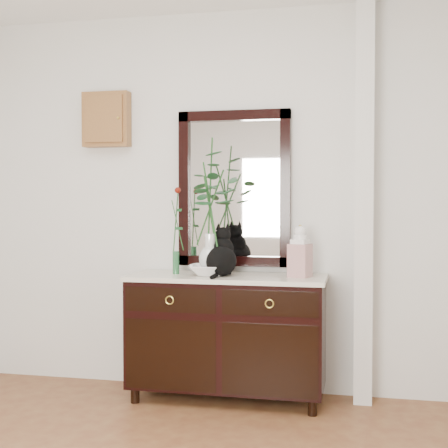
% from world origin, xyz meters
% --- Properties ---
extents(wall_back, '(3.60, 0.04, 2.70)m').
position_xyz_m(wall_back, '(0.00, 1.98, 1.35)').
color(wall_back, silver).
rests_on(wall_back, ground).
extents(pilaster, '(0.12, 0.20, 2.70)m').
position_xyz_m(pilaster, '(1.00, 1.90, 1.35)').
color(pilaster, silver).
rests_on(pilaster, ground).
extents(sideboard, '(1.33, 0.52, 0.82)m').
position_xyz_m(sideboard, '(0.10, 1.73, 0.47)').
color(sideboard, black).
rests_on(sideboard, ground).
extents(wall_mirror, '(0.80, 0.06, 1.10)m').
position_xyz_m(wall_mirror, '(0.10, 1.97, 1.44)').
color(wall_mirror, black).
rests_on(wall_mirror, wall_back).
extents(key_cabinet, '(0.35, 0.10, 0.40)m').
position_xyz_m(key_cabinet, '(-0.85, 1.94, 1.95)').
color(key_cabinet, brown).
rests_on(key_cabinet, wall_back).
extents(cat, '(0.24, 0.29, 0.33)m').
position_xyz_m(cat, '(0.07, 1.69, 1.02)').
color(cat, black).
rests_on(cat, sideboard).
extents(lotus_bowl, '(0.32, 0.32, 0.07)m').
position_xyz_m(lotus_bowl, '(-0.01, 1.70, 0.89)').
color(lotus_bowl, white).
rests_on(lotus_bowl, sideboard).
extents(vase_branches, '(0.58, 0.58, 0.92)m').
position_xyz_m(vase_branches, '(-0.01, 1.70, 1.33)').
color(vase_branches, silver).
rests_on(vase_branches, lotus_bowl).
extents(bud_vase_rose, '(0.08, 0.08, 0.61)m').
position_xyz_m(bud_vase_rose, '(-0.26, 1.74, 1.15)').
color(bud_vase_rose, '#286037').
rests_on(bud_vase_rose, sideboard).
extents(ginger_jar, '(0.16, 0.16, 0.35)m').
position_xyz_m(ginger_jar, '(0.59, 1.73, 1.02)').
color(ginger_jar, white).
rests_on(ginger_jar, sideboard).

